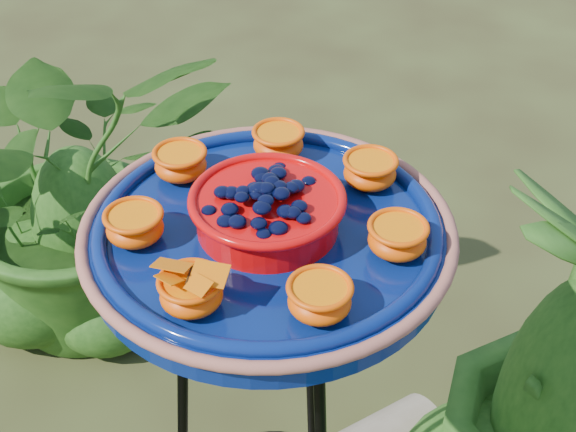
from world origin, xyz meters
name	(u,v)px	position (x,y,z in m)	size (l,w,h in m)	color
tripod_stand	(272,424)	(0.10, 0.02, 0.60)	(0.40, 0.41, 0.98)	black
feeder_dish	(268,228)	(0.10, 0.02, 1.02)	(0.56, 0.56, 0.12)	navy
shrub_back_left	(76,183)	(-0.70, 0.69, 0.46)	(0.83, 0.72, 0.92)	#1F4913
shrub_back_right	(571,388)	(0.61, 0.40, 0.45)	(0.50, 0.50, 0.90)	#1F4913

